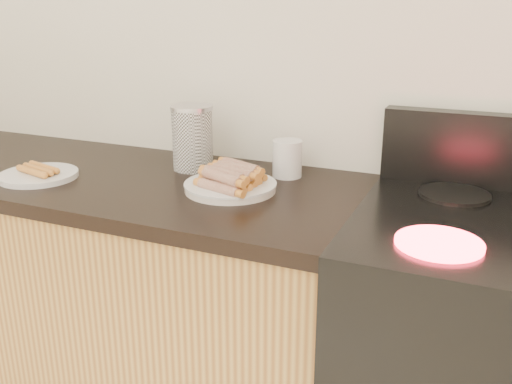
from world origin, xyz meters
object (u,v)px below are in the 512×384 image
at_px(side_plate, 39,175).
at_px(mug, 287,159).
at_px(canister, 193,138).
at_px(main_plate, 230,188).

height_order(side_plate, mug, mug).
bearing_deg(canister, main_plate, -36.72).
height_order(side_plate, canister, canister).
height_order(canister, mug, canister).
bearing_deg(mug, main_plate, -116.95).
relative_size(main_plate, mug, 2.30).
bearing_deg(main_plate, canister, 143.28).
bearing_deg(side_plate, canister, 35.59).
relative_size(main_plate, canister, 1.27).
distance_m(main_plate, mug, 0.21).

